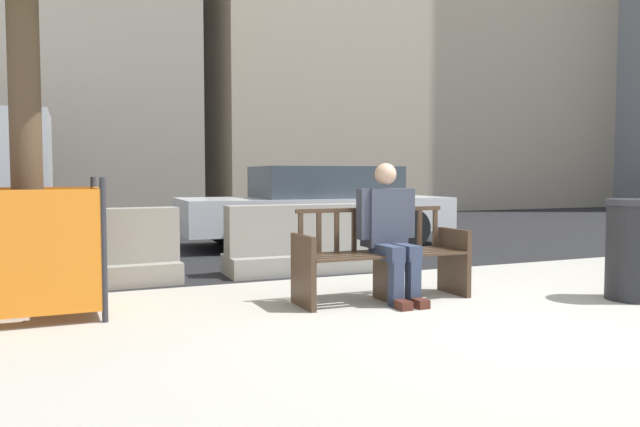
% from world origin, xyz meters
% --- Properties ---
extents(ground_plane, '(200.00, 200.00, 0.00)m').
position_xyz_m(ground_plane, '(0.00, 0.00, 0.00)').
color(ground_plane, '#ADA89E').
extents(street_asphalt, '(120.00, 12.00, 0.01)m').
position_xyz_m(street_asphalt, '(0.00, 8.70, 0.00)').
color(street_asphalt, black).
rests_on(street_asphalt, ground).
extents(street_bench, '(1.69, 0.54, 0.88)m').
position_xyz_m(street_bench, '(-0.42, 1.26, 0.40)').
color(street_bench, '#473323').
rests_on(street_bench, ground).
extents(seated_person, '(0.58, 0.72, 1.31)m').
position_xyz_m(seated_person, '(-0.37, 1.20, 0.69)').
color(seated_person, '#383D4C').
rests_on(seated_person, ground).
extents(jersey_barrier_centre, '(2.02, 0.73, 0.84)m').
position_xyz_m(jersey_barrier_centre, '(-0.43, 3.12, 0.34)').
color(jersey_barrier_centre, gray).
rests_on(jersey_barrier_centre, ground).
extents(jersey_barrier_left, '(2.03, 0.77, 0.84)m').
position_xyz_m(jersey_barrier_left, '(-3.01, 3.11, 0.34)').
color(jersey_barrier_left, gray).
rests_on(jersey_barrier_left, ground).
extents(construction_fence, '(1.18, 1.18, 1.18)m').
position_xyz_m(construction_fence, '(-3.50, 1.92, 0.59)').
color(construction_fence, '#2D2D33').
rests_on(construction_fence, ground).
extents(car_sedan_mid, '(4.61, 2.06, 1.35)m').
position_xyz_m(car_sedan_mid, '(0.87, 5.80, 0.68)').
color(car_sedan_mid, silver).
rests_on(car_sedan_mid, ground).
extents(trash_bin, '(0.53, 0.53, 0.97)m').
position_xyz_m(trash_bin, '(1.81, 0.28, 0.49)').
color(trash_bin, '#232326').
rests_on(trash_bin, ground).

